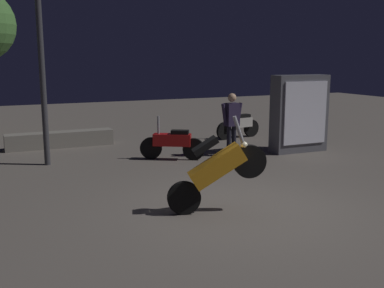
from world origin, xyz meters
name	(u,v)px	position (x,y,z in m)	size (l,w,h in m)	color
ground_plane	(245,208)	(0.00, 0.00, 0.00)	(40.00, 40.00, 0.00)	#605951
motorcycle_orange_foreground	(217,169)	(-0.56, 0.01, 0.74)	(1.62, 0.56, 1.63)	black
motorcycle_red_parked_left	(172,143)	(0.30, 4.09, 0.44)	(1.48, 0.94, 1.11)	black
motorcycle_white_parked_right	(238,125)	(3.41, 6.13, 0.44)	(1.66, 0.44, 1.11)	black
person_rider_beside	(232,119)	(1.88, 3.85, 0.98)	(0.67, 0.28, 1.65)	black
streetlamp_near	(40,39)	(-2.68, 4.80, 2.97)	(0.36, 0.36, 4.63)	#38383D
kiosk_billboard	(299,114)	(3.85, 3.60, 1.05)	(1.60, 0.55, 2.10)	#595960
planter_wall_low	(60,139)	(-2.06, 6.95, 0.23)	(3.02, 0.50, 0.45)	gray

